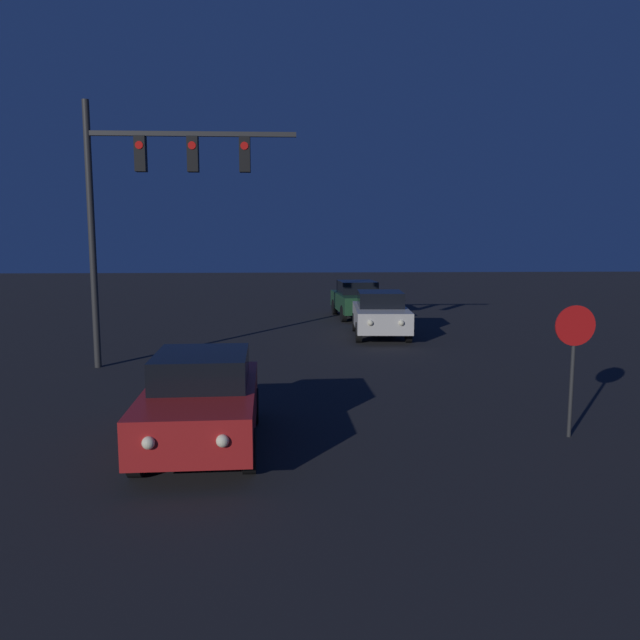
# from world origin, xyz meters

# --- Properties ---
(car_near) EXTENTS (1.94, 4.09, 1.56)m
(car_near) POSITION_xyz_m (-2.14, 10.52, 0.80)
(car_near) COLOR #B21E1E
(car_near) RESTS_ON ground_plane
(car_mid) EXTENTS (2.02, 4.12, 1.56)m
(car_mid) POSITION_xyz_m (2.52, 21.79, 0.80)
(car_mid) COLOR beige
(car_mid) RESTS_ON ground_plane
(car_far) EXTENTS (2.08, 4.14, 1.56)m
(car_far) POSITION_xyz_m (2.27, 26.88, 0.80)
(car_far) COLOR #1E4728
(car_far) RESTS_ON ground_plane
(traffic_signal_mast) EXTENTS (5.44, 0.30, 6.94)m
(traffic_signal_mast) POSITION_xyz_m (-4.30, 17.03, 4.74)
(traffic_signal_mast) COLOR #2D2D2D
(traffic_signal_mast) RESTS_ON ground_plane
(stop_sign) EXTENTS (0.70, 0.07, 2.33)m
(stop_sign) POSITION_xyz_m (4.23, 10.68, 1.62)
(stop_sign) COLOR #2D2D2D
(stop_sign) RESTS_ON ground_plane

